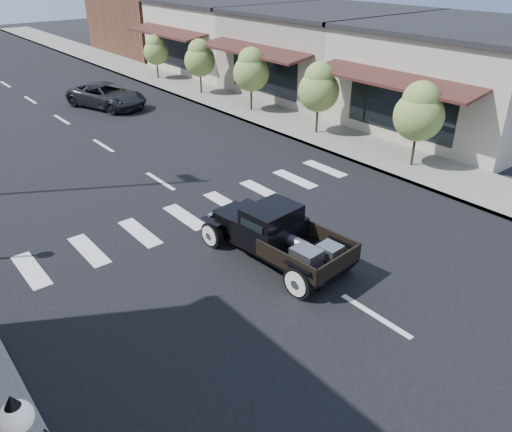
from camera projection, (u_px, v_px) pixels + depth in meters
ground at (288, 262)px, 13.64m from camera, size 120.00×120.00×0.00m
road at (77, 129)px, 23.93m from camera, size 14.00×80.00×0.02m
road_markings at (124, 159)px, 20.50m from camera, size 12.00×60.00×0.06m
sidewalk_right at (221, 99)px, 28.65m from camera, size 3.00×80.00×0.15m
storefront_near at (465, 78)px, 23.73m from camera, size 10.00×9.00×4.50m
storefront_mid at (327, 52)px, 29.90m from camera, size 10.00×9.00×4.50m
storefront_far at (237, 35)px, 36.07m from camera, size 10.00×9.00×4.50m
far_building_right at (170, 6)px, 42.63m from camera, size 11.00×10.00×7.00m
small_tree_a at (417, 126)px, 18.82m from camera, size 1.88×1.88×3.13m
small_tree_b at (318, 99)px, 22.41m from camera, size 1.84×1.84×3.06m
small_tree_c at (251, 80)px, 25.70m from camera, size 1.85×1.85×3.09m
small_tree_d at (200, 67)px, 29.00m from camera, size 1.77×1.77×2.95m
small_tree_e at (156, 57)px, 32.61m from camera, size 1.59×1.59×2.65m
hotrod_pickup at (277, 234)px, 13.42m from camera, size 2.50×4.68×1.56m
second_car at (107, 96)px, 27.07m from camera, size 3.52×5.08×1.29m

